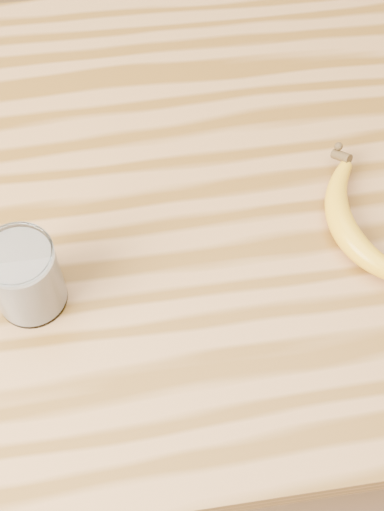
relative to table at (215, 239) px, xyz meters
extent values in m
plane|color=brown|center=(0.00, 0.00, -0.77)|extent=(4.00, 4.00, 0.00)
cube|color=#A16D3B|center=(0.00, 0.00, 0.11)|extent=(1.20, 0.80, 0.04)
cylinder|color=white|center=(-0.24, -0.13, 0.18)|extent=(0.08, 0.08, 0.10)
torus|color=white|center=(-0.24, -0.13, 0.23)|extent=(0.08, 0.08, 0.00)
cylinder|color=beige|center=(-0.24, -0.13, 0.18)|extent=(0.08, 0.08, 0.09)
camera|label=1|loc=(-0.12, -0.55, 0.88)|focal=50.00mm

